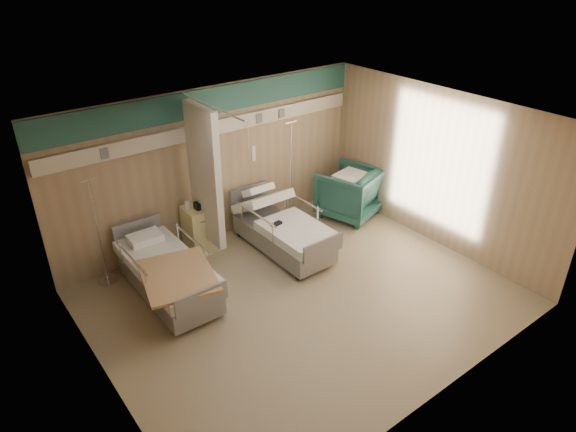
{
  "coord_description": "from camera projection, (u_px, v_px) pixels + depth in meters",
  "views": [
    {
      "loc": [
        -4.08,
        -4.96,
        4.91
      ],
      "look_at": [
        0.17,
        0.6,
        1.13
      ],
      "focal_mm": 32.0,
      "sensor_mm": 36.0,
      "label": 1
    }
  ],
  "objects": [
    {
      "name": "bed_left",
      "position": [
        169.0,
        279.0,
        7.88
      ],
      "size": [
        1.0,
        2.16,
        0.63
      ],
      "primitive_type": null,
      "color": "white",
      "rests_on": "ground"
    },
    {
      "name": "waffle_blanket",
      "position": [
        352.0,
        167.0,
        9.93
      ],
      "size": [
        0.69,
        0.64,
        0.07
      ],
      "primitive_type": "cube",
      "rotation": [
        0.0,
        0.0,
        3.35
      ],
      "color": "white",
      "rests_on": "visitor_armchair"
    },
    {
      "name": "iv_stand_left",
      "position": [
        104.0,
        262.0,
        8.2
      ],
      "size": [
        0.32,
        0.32,
        1.81
      ],
      "rotation": [
        0.0,
        0.0,
        0.35
      ],
      "color": "silver",
      "rests_on": "ground"
    },
    {
      "name": "bedside_cabinet",
      "position": [
        200.0,
        229.0,
        9.02
      ],
      "size": [
        0.5,
        0.48,
        0.85
      ],
      "primitive_type": "cube",
      "color": "#E2DC8D",
      "rests_on": "ground"
    },
    {
      "name": "iv_stand_right",
      "position": [
        290.0,
        203.0,
        9.9
      ],
      "size": [
        0.37,
        0.37,
        2.06
      ],
      "rotation": [
        0.0,
        0.0,
        -0.37
      ],
      "color": "silver",
      "rests_on": "ground"
    },
    {
      "name": "ground",
      "position": [
        303.0,
        298.0,
        7.98
      ],
      "size": [
        6.0,
        5.0,
        0.0
      ],
      "primitive_type": "cube",
      "color": "gray",
      "rests_on": "ground"
    },
    {
      "name": "bed_right",
      "position": [
        283.0,
        235.0,
        9.06
      ],
      "size": [
        1.0,
        2.16,
        0.63
      ],
      "primitive_type": null,
      "color": "white",
      "rests_on": "ground"
    },
    {
      "name": "tan_blanket",
      "position": [
        178.0,
        275.0,
        7.38
      ],
      "size": [
        1.25,
        1.44,
        0.04
      ],
      "primitive_type": "cube",
      "rotation": [
        0.0,
        0.0,
        -0.24
      ],
      "color": "tan",
      "rests_on": "bed_left"
    },
    {
      "name": "visitor_armchair",
      "position": [
        349.0,
        193.0,
        10.15
      ],
      "size": [
        1.34,
        1.36,
        0.99
      ],
      "primitive_type": "imported",
      "rotation": [
        0.0,
        0.0,
        3.45
      ],
      "color": "#20524B",
      "rests_on": "ground"
    },
    {
      "name": "call_remote",
      "position": [
        276.0,
        224.0,
        8.71
      ],
      "size": [
        0.21,
        0.11,
        0.04
      ],
      "primitive_type": "cube",
      "rotation": [
        0.0,
        0.0,
        0.13
      ],
      "color": "black",
      "rests_on": "bed_right"
    },
    {
      "name": "toiletry_bag",
      "position": [
        201.0,
        205.0,
        8.77
      ],
      "size": [
        0.22,
        0.14,
        0.12
      ],
      "primitive_type": "cube",
      "rotation": [
        0.0,
        0.0,
        -0.0
      ],
      "color": "black",
      "rests_on": "bedside_cabinet"
    },
    {
      "name": "room_walls",
      "position": [
        291.0,
        184.0,
        7.26
      ],
      "size": [
        6.04,
        5.04,
        2.82
      ],
      "color": "tan",
      "rests_on": "ground"
    },
    {
      "name": "white_cup",
      "position": [
        187.0,
        205.0,
        8.75
      ],
      "size": [
        0.1,
        0.1,
        0.13
      ],
      "primitive_type": "cylinder",
      "rotation": [
        0.0,
        0.0,
        -0.14
      ],
      "color": "white",
      "rests_on": "bedside_cabinet"
    }
  ]
}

